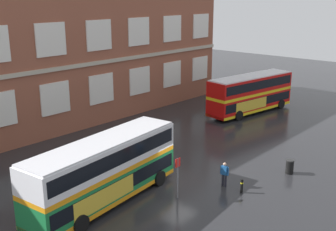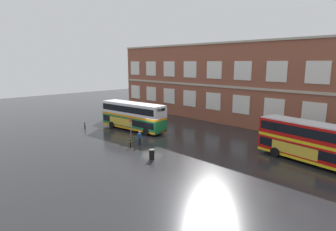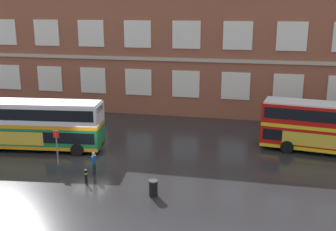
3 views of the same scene
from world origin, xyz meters
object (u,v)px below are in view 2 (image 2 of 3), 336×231
double_decker_near (133,116)px  double_decker_middle (314,142)px  waiting_passenger (140,137)px  bus_stand_flag (131,126)px  safety_bollard_east (130,143)px  station_litter_bin (152,154)px  safety_bollard_west (85,125)px

double_decker_near → double_decker_middle: same height
double_decker_near → double_decker_middle: (23.77, 4.14, 0.00)m
double_decker_near → waiting_passenger: 8.02m
bus_stand_flag → safety_bollard_east: bus_stand_flag is taller
double_decker_middle → bus_stand_flag: bearing=-160.8°
double_decker_middle → station_litter_bin: double_decker_middle is taller
station_litter_bin → safety_bollard_east: 4.99m
safety_bollard_west → double_decker_middle: bearing=16.8°
double_decker_near → double_decker_middle: bearing=9.9°
double_decker_near → waiting_passenger: double_decker_near is taller
double_decker_middle → station_litter_bin: size_ratio=10.93×
double_decker_middle → safety_bollard_east: double_decker_middle is taller
double_decker_near → station_litter_bin: 13.40m
waiting_passenger → safety_bollard_west: waiting_passenger is taller
safety_bollard_east → waiting_passenger: bearing=88.6°
double_decker_middle → safety_bollard_west: (-29.55, -8.92, -1.66)m
station_litter_bin → safety_bollard_west: bearing=174.4°
waiting_passenger → bus_stand_flag: size_ratio=0.63×
double_decker_middle → double_decker_near: bearing=-170.1°
station_litter_bin → safety_bollard_west: station_litter_bin is taller
bus_stand_flag → safety_bollard_west: bearing=-168.7°
bus_stand_flag → safety_bollard_east: bearing=-37.8°
waiting_passenger → safety_bollard_east: bearing=-91.4°
bus_stand_flag → waiting_passenger: bearing=-19.7°
bus_stand_flag → safety_bollard_west: size_ratio=2.84×
waiting_passenger → station_litter_bin: waiting_passenger is taller
double_decker_middle → safety_bollard_west: size_ratio=11.85×
double_decker_near → bus_stand_flag: bearing=-41.4°
waiting_passenger → safety_bollard_east: waiting_passenger is taller
double_decker_middle → safety_bollard_west: double_decker_middle is taller
double_decker_middle → station_litter_bin: (-12.16, -10.63, -1.63)m
double_decker_middle → waiting_passenger: (-17.03, -8.31, -1.22)m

